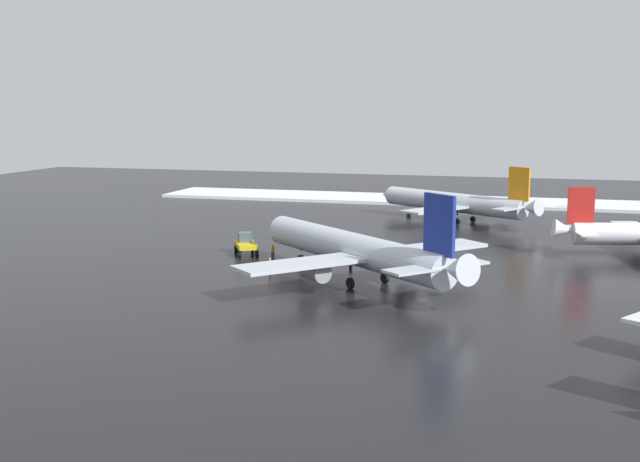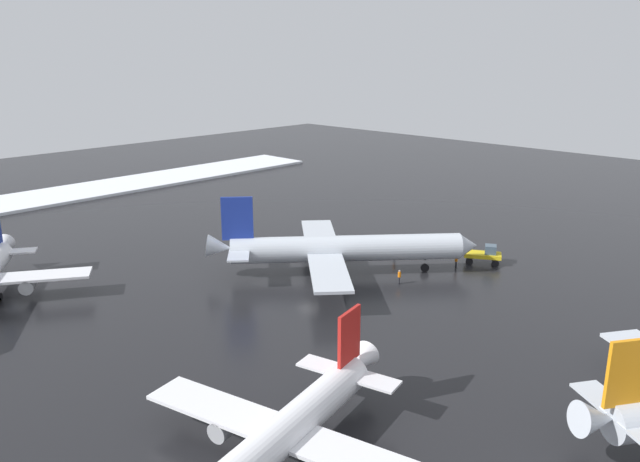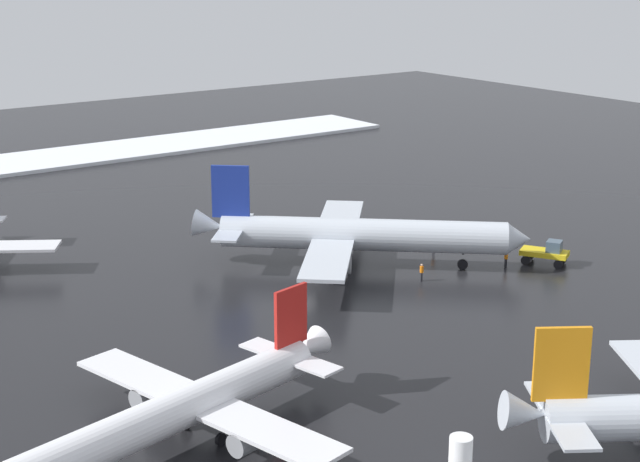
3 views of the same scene
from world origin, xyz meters
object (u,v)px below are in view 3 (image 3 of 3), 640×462
Objects in this scene: airplane_parked_portside at (355,234)px; ground_crew_by_nose_gear at (422,271)px; airplane_foreground_jet at (183,408)px; ground_crew_beside_wing at (434,243)px; ground_crew_mid_apron at (506,258)px; pushback_tug at (547,252)px.

airplane_parked_portside is 15.72× the size of ground_crew_by_nose_gear.
ground_crew_beside_wing is (-21.27, 40.65, -1.67)m from airplane_foreground_jet.
ground_crew_mid_apron is (9.07, 11.81, -2.29)m from airplane_parked_portside.
ground_crew_by_nose_gear is (-1.73, -9.53, 0.00)m from ground_crew_mid_apron.
ground_crew_by_nose_gear is at bearing -168.06° from airplane_foreground_jet.
pushback_tug is 13.91m from ground_crew_by_nose_gear.
airplane_parked_portside is 19.21m from pushback_tug.
ground_crew_mid_apron is (-1.75, -3.94, -0.31)m from pushback_tug.
airplane_parked_portside is 15.72× the size of ground_crew_mid_apron.
ground_crew_beside_wing is (1.24, 9.41, -2.29)m from airplane_parked_portside.
ground_crew_mid_apron is 1.00× the size of ground_crew_by_nose_gear.
airplane_parked_portside is at bearing -153.95° from pushback_tug.
airplane_parked_portside is at bearing 176.45° from ground_crew_beside_wing.
ground_crew_beside_wing is at bearing -164.79° from airplane_foreground_jet.
pushback_tug reaches higher than ground_crew_by_nose_gear.
airplane_foreground_jet is (22.51, -31.25, -0.63)m from airplane_parked_portside.
pushback_tug is at bearing -126.27° from ground_crew_mid_apron.
ground_crew_mid_apron is at bearing -68.94° from ground_crew_beside_wing.
pushback_tug is (10.82, 15.75, -1.98)m from airplane_parked_portside.
pushback_tug is 11.49m from ground_crew_beside_wing.
airplane_foreground_jet is 48.45m from pushback_tug.
ground_crew_by_nose_gear is at bearing 67.44° from ground_crew_mid_apron.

